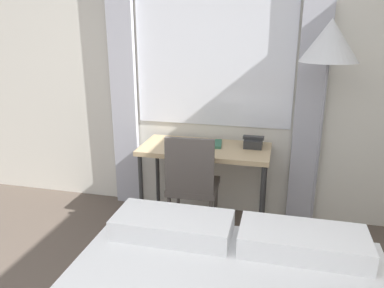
{
  "coord_description": "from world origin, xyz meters",
  "views": [
    {
      "loc": [
        0.75,
        -0.5,
        1.73
      ],
      "look_at": [
        0.13,
        2.08,
        0.88
      ],
      "focal_mm": 35.0,
      "sensor_mm": 36.0,
      "label": 1
    }
  ],
  "objects_px": {
    "desk_chair": "(192,182)",
    "telephone": "(253,142)",
    "book": "(208,143)",
    "desk": "(205,155)",
    "standing_lamp": "(329,53)"
  },
  "relations": [
    {
      "from": "standing_lamp",
      "to": "book",
      "type": "xyz_separation_m",
      "value": [
        -0.9,
        0.15,
        -0.79
      ]
    },
    {
      "from": "desk_chair",
      "to": "telephone",
      "type": "xyz_separation_m",
      "value": [
        0.45,
        0.38,
        0.25
      ]
    },
    {
      "from": "desk",
      "to": "book",
      "type": "xyz_separation_m",
      "value": [
        0.01,
        0.06,
        0.08
      ]
    },
    {
      "from": "telephone",
      "to": "desk_chair",
      "type": "bearing_deg",
      "value": -139.88
    },
    {
      "from": "telephone",
      "to": "book",
      "type": "height_order",
      "value": "telephone"
    },
    {
      "from": "desk",
      "to": "standing_lamp",
      "type": "height_order",
      "value": "standing_lamp"
    },
    {
      "from": "telephone",
      "to": "book",
      "type": "distance_m",
      "value": 0.39
    },
    {
      "from": "standing_lamp",
      "to": "telephone",
      "type": "bearing_deg",
      "value": 159.2
    },
    {
      "from": "book",
      "to": "standing_lamp",
      "type": "bearing_deg",
      "value": -9.68
    },
    {
      "from": "desk_chair",
      "to": "book",
      "type": "distance_m",
      "value": 0.41
    },
    {
      "from": "standing_lamp",
      "to": "telephone",
      "type": "xyz_separation_m",
      "value": [
        -0.51,
        0.2,
        -0.76
      ]
    },
    {
      "from": "desk",
      "to": "standing_lamp",
      "type": "bearing_deg",
      "value": -5.67
    },
    {
      "from": "telephone",
      "to": "desk",
      "type": "bearing_deg",
      "value": -165.29
    },
    {
      "from": "desk_chair",
      "to": "standing_lamp",
      "type": "bearing_deg",
      "value": 7.59
    },
    {
      "from": "desk",
      "to": "desk_chair",
      "type": "distance_m",
      "value": 0.31
    }
  ]
}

